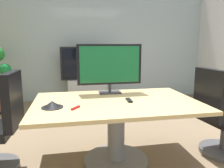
% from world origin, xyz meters
% --- Properties ---
extents(wall_back_glass_partition, '(5.62, 0.10, 2.85)m').
position_xyz_m(wall_back_glass_partition, '(0.00, 3.32, 1.43)').
color(wall_back_glass_partition, '#9EB2B7').
rests_on(wall_back_glass_partition, ground).
extents(conference_table, '(1.84, 1.19, 0.74)m').
position_xyz_m(conference_table, '(-0.14, 0.22, 0.55)').
color(conference_table, tan).
rests_on(conference_table, ground).
extents(office_chair_right, '(0.62, 0.60, 1.09)m').
position_xyz_m(office_chair_right, '(1.14, 0.15, 0.46)').
color(office_chair_right, '#4C4C51').
rests_on(office_chair_right, ground).
extents(tv_monitor, '(0.84, 0.18, 0.64)m').
position_xyz_m(tv_monitor, '(-0.14, 0.64, 1.10)').
color(tv_monitor, '#333338').
rests_on(tv_monitor, conference_table).
extents(wall_display_unit, '(1.20, 0.36, 1.31)m').
position_xyz_m(wall_display_unit, '(-0.26, 2.97, 0.44)').
color(wall_display_unit, '#B7BABC').
rests_on(wall_display_unit, ground).
extents(conference_phone, '(0.22, 0.22, 0.07)m').
position_xyz_m(conference_phone, '(-0.84, 0.09, 0.77)').
color(conference_phone, black).
rests_on(conference_phone, conference_table).
extents(remote_control, '(0.06, 0.17, 0.02)m').
position_xyz_m(remote_control, '(-0.00, 0.19, 0.75)').
color(remote_control, black).
rests_on(remote_control, conference_table).
extents(whiteboard_marker, '(0.10, 0.12, 0.02)m').
position_xyz_m(whiteboard_marker, '(-0.61, 0.00, 0.75)').
color(whiteboard_marker, red).
rests_on(whiteboard_marker, conference_table).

